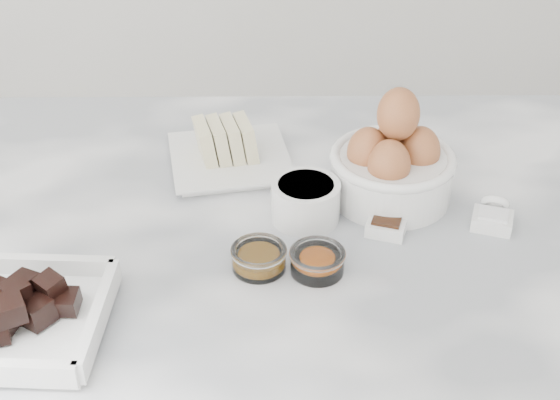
# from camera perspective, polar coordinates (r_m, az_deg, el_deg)

# --- Properties ---
(marble_slab) EXTENTS (1.20, 0.80, 0.04)m
(marble_slab) POSITION_cam_1_polar(r_m,az_deg,el_deg) (0.99, -1.15, -3.88)
(marble_slab) COLOR white
(marble_slab) RESTS_ON cabinet
(butter_plate) EXTENTS (0.19, 0.19, 0.07)m
(butter_plate) POSITION_cam_1_polar(r_m,az_deg,el_deg) (1.11, -3.86, 3.70)
(butter_plate) COLOR white
(butter_plate) RESTS_ON marble_slab
(sugar_ramekin) EXTENTS (0.09, 0.09, 0.05)m
(sugar_ramekin) POSITION_cam_1_polar(r_m,az_deg,el_deg) (1.00, 1.88, 0.02)
(sugar_ramekin) COLOR white
(sugar_ramekin) RESTS_ON marble_slab
(egg_bowl) EXTENTS (0.17, 0.17, 0.16)m
(egg_bowl) POSITION_cam_1_polar(r_m,az_deg,el_deg) (1.04, 8.23, 2.67)
(egg_bowl) COLOR white
(egg_bowl) RESTS_ON marble_slab
(honey_bowl) EXTENTS (0.07, 0.07, 0.03)m
(honey_bowl) POSITION_cam_1_polar(r_m,az_deg,el_deg) (0.92, -1.55, -4.23)
(honey_bowl) COLOR white
(honey_bowl) RESTS_ON marble_slab
(zest_bowl) EXTENTS (0.07, 0.07, 0.03)m
(zest_bowl) POSITION_cam_1_polar(r_m,az_deg,el_deg) (0.92, 2.74, -4.42)
(zest_bowl) COLOR white
(zest_bowl) RESTS_ON marble_slab
(vanilla_spoon) EXTENTS (0.06, 0.07, 0.04)m
(vanilla_spoon) POSITION_cam_1_polar(r_m,az_deg,el_deg) (0.99, 7.86, -1.60)
(vanilla_spoon) COLOR white
(vanilla_spoon) RESTS_ON marble_slab
(salt_spoon) EXTENTS (0.06, 0.07, 0.04)m
(salt_spoon) POSITION_cam_1_polar(r_m,az_deg,el_deg) (1.03, 15.31, -1.13)
(salt_spoon) COLOR white
(salt_spoon) RESTS_ON marble_slab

